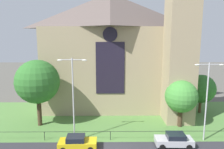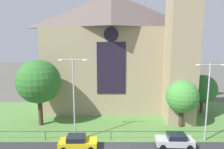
{
  "view_description": "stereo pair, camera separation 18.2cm",
  "coord_description": "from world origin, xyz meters",
  "px_view_note": "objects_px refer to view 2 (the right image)",
  "views": [
    {
      "loc": [
        -0.47,
        -20.92,
        12.02
      ],
      "look_at": [
        -0.17,
        8.0,
        7.15
      ],
      "focal_mm": 33.2,
      "sensor_mm": 36.0,
      "label": 1
    },
    {
      "loc": [
        -0.29,
        -20.92,
        12.02
      ],
      "look_at": [
        -0.17,
        8.0,
        7.15
      ],
      "focal_mm": 33.2,
      "sensor_mm": 36.0,
      "label": 2
    }
  ],
  "objects_px": {
    "tree_right_far": "(202,89)",
    "streetlamp_far": "(207,93)",
    "tree_right_near": "(181,97)",
    "parked_car_silver": "(174,140)",
    "streetlamp_near": "(73,91)",
    "church_building": "(115,50)",
    "tree_left_near": "(38,82)",
    "parked_car_yellow": "(77,142)"
  },
  "relations": [
    {
      "from": "tree_left_near",
      "to": "streetlamp_near",
      "type": "bearing_deg",
      "value": -39.46
    },
    {
      "from": "parked_car_silver",
      "to": "streetlamp_far",
      "type": "bearing_deg",
      "value": -159.38
    },
    {
      "from": "church_building",
      "to": "streetlamp_near",
      "type": "xyz_separation_m",
      "value": [
        -5.1,
        -13.6,
        -4.09
      ]
    },
    {
      "from": "tree_right_far",
      "to": "streetlamp_near",
      "type": "distance_m",
      "value": 21.65
    },
    {
      "from": "parked_car_yellow",
      "to": "streetlamp_near",
      "type": "bearing_deg",
      "value": 107.28
    },
    {
      "from": "tree_right_far",
      "to": "church_building",
      "type": "bearing_deg",
      "value": 164.31
    },
    {
      "from": "streetlamp_near",
      "to": "parked_car_silver",
      "type": "xyz_separation_m",
      "value": [
        11.6,
        -1.39,
        -5.44
      ]
    },
    {
      "from": "streetlamp_near",
      "to": "streetlamp_far",
      "type": "distance_m",
      "value": 15.63
    },
    {
      "from": "tree_right_near",
      "to": "tree_right_far",
      "type": "xyz_separation_m",
      "value": [
        5.19,
        5.54,
        -0.26
      ]
    },
    {
      "from": "tree_left_near",
      "to": "tree_right_far",
      "type": "relative_size",
      "value": 1.46
    },
    {
      "from": "tree_right_near",
      "to": "tree_left_near",
      "type": "relative_size",
      "value": 0.7
    },
    {
      "from": "tree_right_far",
      "to": "streetlamp_near",
      "type": "relative_size",
      "value": 0.64
    },
    {
      "from": "church_building",
      "to": "tree_left_near",
      "type": "relative_size",
      "value": 2.78
    },
    {
      "from": "tree_right_far",
      "to": "parked_car_yellow",
      "type": "xyz_separation_m",
      "value": [
        -18.65,
        -11.47,
        -3.31
      ]
    },
    {
      "from": "streetlamp_near",
      "to": "streetlamp_far",
      "type": "xyz_separation_m",
      "value": [
        15.63,
        -0.0,
        -0.29
      ]
    },
    {
      "from": "parked_car_yellow",
      "to": "parked_car_silver",
      "type": "relative_size",
      "value": 1.0
    },
    {
      "from": "streetlamp_near",
      "to": "parked_car_yellow",
      "type": "relative_size",
      "value": 2.35
    },
    {
      "from": "parked_car_silver",
      "to": "tree_left_near",
      "type": "bearing_deg",
      "value": -17.72
    },
    {
      "from": "streetlamp_near",
      "to": "church_building",
      "type": "bearing_deg",
      "value": 69.47
    },
    {
      "from": "church_building",
      "to": "parked_car_silver",
      "type": "relative_size",
      "value": 6.12
    },
    {
      "from": "tree_left_near",
      "to": "streetlamp_far",
      "type": "height_order",
      "value": "streetlamp_far"
    },
    {
      "from": "church_building",
      "to": "parked_car_silver",
      "type": "distance_m",
      "value": 18.92
    },
    {
      "from": "tree_right_near",
      "to": "parked_car_yellow",
      "type": "xyz_separation_m",
      "value": [
        -13.45,
        -5.94,
        -3.57
      ]
    },
    {
      "from": "tree_right_near",
      "to": "parked_car_yellow",
      "type": "height_order",
      "value": "tree_right_near"
    },
    {
      "from": "tree_right_far",
      "to": "streetlamp_far",
      "type": "xyz_separation_m",
      "value": [
        -3.65,
        -9.62,
        1.83
      ]
    },
    {
      "from": "streetlamp_far",
      "to": "parked_car_silver",
      "type": "relative_size",
      "value": 2.22
    },
    {
      "from": "streetlamp_far",
      "to": "parked_car_yellow",
      "type": "xyz_separation_m",
      "value": [
        -15.0,
        -1.85,
        -5.15
      ]
    },
    {
      "from": "tree_left_near",
      "to": "tree_right_far",
      "type": "xyz_separation_m",
      "value": [
        24.96,
        4.94,
        -2.24
      ]
    },
    {
      "from": "tree_left_near",
      "to": "parked_car_silver",
      "type": "bearing_deg",
      "value": -19.35
    },
    {
      "from": "tree_left_near",
      "to": "parked_car_yellow",
      "type": "distance_m",
      "value": 10.65
    },
    {
      "from": "tree_right_near",
      "to": "church_building",
      "type": "bearing_deg",
      "value": 133.34
    },
    {
      "from": "tree_left_near",
      "to": "streetlamp_near",
      "type": "relative_size",
      "value": 0.94
    },
    {
      "from": "streetlamp_near",
      "to": "parked_car_yellow",
      "type": "xyz_separation_m",
      "value": [
        0.63,
        -1.85,
        -5.44
      ]
    },
    {
      "from": "church_building",
      "to": "tree_right_far",
      "type": "distance_m",
      "value": 15.98
    },
    {
      "from": "tree_right_far",
      "to": "parked_car_yellow",
      "type": "bearing_deg",
      "value": -148.4
    },
    {
      "from": "parked_car_silver",
      "to": "tree_right_near",
      "type": "bearing_deg",
      "value": -112.77
    },
    {
      "from": "tree_right_far",
      "to": "streetlamp_far",
      "type": "bearing_deg",
      "value": -110.76
    },
    {
      "from": "streetlamp_far",
      "to": "parked_car_silver",
      "type": "height_order",
      "value": "streetlamp_far"
    },
    {
      "from": "tree_right_near",
      "to": "parked_car_silver",
      "type": "height_order",
      "value": "tree_right_near"
    },
    {
      "from": "streetlamp_far",
      "to": "parked_car_yellow",
      "type": "distance_m",
      "value": 15.97
    },
    {
      "from": "streetlamp_near",
      "to": "tree_right_near",
      "type": "bearing_deg",
      "value": 16.18
    },
    {
      "from": "tree_left_near",
      "to": "streetlamp_near",
      "type": "xyz_separation_m",
      "value": [
        5.69,
        -4.68,
        -0.11
      ]
    }
  ]
}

